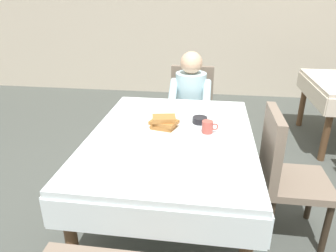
{
  "coord_description": "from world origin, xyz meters",
  "views": [
    {
      "loc": [
        0.24,
        -1.92,
        1.63
      ],
      "look_at": [
        -0.03,
        0.02,
        0.79
      ],
      "focal_mm": 33.39,
      "sensor_mm": 36.0,
      "label": 1
    }
  ],
  "objects_px": {
    "dining_table_main": "(171,146)",
    "plate_breakfast": "(165,129)",
    "bowl_butter": "(200,120)",
    "fork_left_of_plate": "(138,129)",
    "cup_coffee": "(208,127)",
    "chair_right_side": "(284,169)",
    "breakfast_stack": "(164,122)",
    "spoon_near_edge": "(163,149)",
    "knife_right_of_plate": "(192,132)",
    "chair_diner": "(191,106)",
    "syrup_pitcher": "(137,117)",
    "diner_person": "(190,98)"
  },
  "relations": [
    {
      "from": "syrup_pitcher",
      "to": "spoon_near_edge",
      "type": "bearing_deg",
      "value": -57.95
    },
    {
      "from": "chair_right_side",
      "to": "breakfast_stack",
      "type": "bearing_deg",
      "value": -94.55
    },
    {
      "from": "fork_left_of_plate",
      "to": "plate_breakfast",
      "type": "bearing_deg",
      "value": -86.32
    },
    {
      "from": "chair_diner",
      "to": "spoon_near_edge",
      "type": "bearing_deg",
      "value": 86.64
    },
    {
      "from": "cup_coffee",
      "to": "bowl_butter",
      "type": "bearing_deg",
      "value": 109.82
    },
    {
      "from": "chair_diner",
      "to": "fork_left_of_plate",
      "type": "xyz_separation_m",
      "value": [
        -0.3,
        -1.13,
        0.21
      ]
    },
    {
      "from": "knife_right_of_plate",
      "to": "spoon_near_edge",
      "type": "bearing_deg",
      "value": 146.37
    },
    {
      "from": "plate_breakfast",
      "to": "knife_right_of_plate",
      "type": "bearing_deg",
      "value": -6.01
    },
    {
      "from": "bowl_butter",
      "to": "fork_left_of_plate",
      "type": "xyz_separation_m",
      "value": [
        -0.42,
        -0.18,
        -0.02
      ]
    },
    {
      "from": "dining_table_main",
      "to": "diner_person",
      "type": "xyz_separation_m",
      "value": [
        0.06,
        1.01,
        0.02
      ]
    },
    {
      "from": "spoon_near_edge",
      "to": "knife_right_of_plate",
      "type": "bearing_deg",
      "value": 57.61
    },
    {
      "from": "diner_person",
      "to": "chair_right_side",
      "type": "relative_size",
      "value": 1.2
    },
    {
      "from": "dining_table_main",
      "to": "chair_right_side",
      "type": "xyz_separation_m",
      "value": [
        0.77,
        0.0,
        -0.12
      ]
    },
    {
      "from": "chair_right_side",
      "to": "breakfast_stack",
      "type": "distance_m",
      "value": 0.88
    },
    {
      "from": "plate_breakfast",
      "to": "breakfast_stack",
      "type": "xyz_separation_m",
      "value": [
        -0.01,
        0.01,
        0.05
      ]
    },
    {
      "from": "dining_table_main",
      "to": "plate_breakfast",
      "type": "xyz_separation_m",
      "value": [
        -0.05,
        0.06,
        0.1
      ]
    },
    {
      "from": "chair_right_side",
      "to": "spoon_near_edge",
      "type": "xyz_separation_m",
      "value": [
        -0.79,
        -0.23,
        0.21
      ]
    },
    {
      "from": "cup_coffee",
      "to": "fork_left_of_plate",
      "type": "xyz_separation_m",
      "value": [
        -0.49,
        -0.02,
        -0.04
      ]
    },
    {
      "from": "diner_person",
      "to": "bowl_butter",
      "type": "relative_size",
      "value": 10.18
    },
    {
      "from": "chair_right_side",
      "to": "bowl_butter",
      "type": "bearing_deg",
      "value": -110.78
    },
    {
      "from": "chair_right_side",
      "to": "syrup_pitcher",
      "type": "relative_size",
      "value": 11.62
    },
    {
      "from": "syrup_pitcher",
      "to": "plate_breakfast",
      "type": "bearing_deg",
      "value": -27.97
    },
    {
      "from": "chair_right_side",
      "to": "cup_coffee",
      "type": "relative_size",
      "value": 8.23
    },
    {
      "from": "dining_table_main",
      "to": "bowl_butter",
      "type": "height_order",
      "value": "bowl_butter"
    },
    {
      "from": "chair_diner",
      "to": "diner_person",
      "type": "height_order",
      "value": "diner_person"
    },
    {
      "from": "plate_breakfast",
      "to": "spoon_near_edge",
      "type": "relative_size",
      "value": 1.87
    },
    {
      "from": "diner_person",
      "to": "cup_coffee",
      "type": "xyz_separation_m",
      "value": [
        0.19,
        -0.96,
        0.11
      ]
    },
    {
      "from": "chair_diner",
      "to": "breakfast_stack",
      "type": "relative_size",
      "value": 4.35
    },
    {
      "from": "fork_left_of_plate",
      "to": "bowl_butter",
      "type": "bearing_deg",
      "value": -68.84
    },
    {
      "from": "dining_table_main",
      "to": "spoon_near_edge",
      "type": "distance_m",
      "value": 0.25
    },
    {
      "from": "breakfast_stack",
      "to": "fork_left_of_plate",
      "type": "relative_size",
      "value": 1.19
    },
    {
      "from": "cup_coffee",
      "to": "syrup_pitcher",
      "type": "xyz_separation_m",
      "value": [
        -0.52,
        0.12,
        -0.01
      ]
    },
    {
      "from": "diner_person",
      "to": "chair_right_side",
      "type": "xyz_separation_m",
      "value": [
        0.71,
        -1.01,
        -0.14
      ]
    },
    {
      "from": "breakfast_stack",
      "to": "spoon_near_edge",
      "type": "distance_m",
      "value": 0.3
    },
    {
      "from": "plate_breakfast",
      "to": "cup_coffee",
      "type": "relative_size",
      "value": 2.48
    },
    {
      "from": "plate_breakfast",
      "to": "fork_left_of_plate",
      "type": "xyz_separation_m",
      "value": [
        -0.19,
        -0.02,
        -0.01
      ]
    },
    {
      "from": "plate_breakfast",
      "to": "chair_diner",
      "type": "bearing_deg",
      "value": 84.38
    },
    {
      "from": "chair_diner",
      "to": "cup_coffee",
      "type": "height_order",
      "value": "chair_diner"
    },
    {
      "from": "dining_table_main",
      "to": "cup_coffee",
      "type": "xyz_separation_m",
      "value": [
        0.24,
        0.06,
        0.13
      ]
    },
    {
      "from": "bowl_butter",
      "to": "spoon_near_edge",
      "type": "height_order",
      "value": "bowl_butter"
    },
    {
      "from": "dining_table_main",
      "to": "chair_diner",
      "type": "relative_size",
      "value": 1.64
    },
    {
      "from": "chair_right_side",
      "to": "syrup_pitcher",
      "type": "height_order",
      "value": "chair_right_side"
    },
    {
      "from": "plate_breakfast",
      "to": "spoon_near_edge",
      "type": "distance_m",
      "value": 0.29
    },
    {
      "from": "dining_table_main",
      "to": "spoon_near_edge",
      "type": "height_order",
      "value": "spoon_near_edge"
    },
    {
      "from": "dining_table_main",
      "to": "plate_breakfast",
      "type": "bearing_deg",
      "value": 131.41
    },
    {
      "from": "diner_person",
      "to": "plate_breakfast",
      "type": "relative_size",
      "value": 4.0
    },
    {
      "from": "cup_coffee",
      "to": "fork_left_of_plate",
      "type": "distance_m",
      "value": 0.49
    },
    {
      "from": "chair_diner",
      "to": "knife_right_of_plate",
      "type": "height_order",
      "value": "chair_diner"
    },
    {
      "from": "chair_diner",
      "to": "bowl_butter",
      "type": "bearing_deg",
      "value": 97.54
    },
    {
      "from": "fork_left_of_plate",
      "to": "breakfast_stack",
      "type": "bearing_deg",
      "value": -83.5
    }
  ]
}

